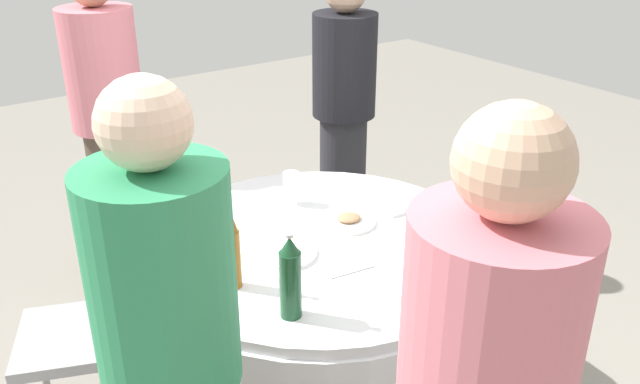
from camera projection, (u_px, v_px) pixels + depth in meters
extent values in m
cylinder|color=white|center=(320.00, 244.00, 2.56)|extent=(1.32, 1.32, 0.04)
cylinder|color=white|center=(320.00, 273.00, 2.61)|extent=(1.35, 1.35, 0.22)
cylinder|color=slate|center=(320.00, 346.00, 2.76)|extent=(0.14, 0.14, 0.48)
cylinder|color=#8C5619|center=(233.00, 259.00, 2.22)|extent=(0.06, 0.06, 0.21)
cone|color=#8C5619|center=(230.00, 220.00, 2.16)|extent=(0.05, 0.05, 0.08)
cylinder|color=black|center=(229.00, 207.00, 2.14)|extent=(0.02, 0.02, 0.01)
cylinder|color=#194728|center=(290.00, 285.00, 2.06)|extent=(0.07, 0.07, 0.23)
cone|color=#194728|center=(290.00, 245.00, 2.00)|extent=(0.06, 0.06, 0.05)
cylinder|color=silver|center=(289.00, 235.00, 1.99)|extent=(0.02, 0.02, 0.01)
cylinder|color=#593314|center=(462.00, 226.00, 2.45)|extent=(0.06, 0.06, 0.19)
cone|color=#593314|center=(465.00, 195.00, 2.39)|extent=(0.05, 0.05, 0.06)
cylinder|color=red|center=(466.00, 186.00, 2.38)|extent=(0.02, 0.02, 0.01)
cylinder|color=white|center=(440.00, 228.00, 2.63)|extent=(0.06, 0.06, 0.00)
cylinder|color=white|center=(440.00, 221.00, 2.62)|extent=(0.01, 0.01, 0.06)
cylinder|color=white|center=(442.00, 205.00, 2.59)|extent=(0.06, 0.06, 0.07)
cylinder|color=white|center=(292.00, 202.00, 2.84)|extent=(0.06, 0.06, 0.00)
cylinder|color=white|center=(291.00, 195.00, 2.83)|extent=(0.01, 0.01, 0.06)
cylinder|color=white|center=(291.00, 181.00, 2.80)|extent=(0.07, 0.07, 0.07)
cylinder|color=white|center=(286.00, 254.00, 2.44)|extent=(0.23, 0.23, 0.02)
cylinder|color=white|center=(349.00, 222.00, 2.67)|extent=(0.21, 0.21, 0.02)
ellipsoid|color=tan|center=(349.00, 218.00, 2.66)|extent=(0.10, 0.09, 0.02)
cube|color=silver|center=(352.00, 272.00, 2.34)|extent=(0.18, 0.04, 0.00)
cube|color=silver|center=(216.00, 253.00, 2.46)|extent=(0.15, 0.13, 0.00)
cube|color=silver|center=(417.00, 288.00, 2.24)|extent=(0.11, 0.16, 0.00)
cube|color=white|center=(396.00, 203.00, 2.81)|extent=(0.18, 0.18, 0.02)
cylinder|color=#D8727F|center=(488.00, 349.00, 1.27)|extent=(0.34, 0.34, 0.56)
sphere|color=#D8AD8C|center=(513.00, 162.00, 1.11)|extent=(0.21, 0.21, 0.21)
cylinder|color=#2D8C59|center=(162.00, 280.00, 1.53)|extent=(0.34, 0.34, 0.55)
sphere|color=beige|center=(144.00, 123.00, 1.37)|extent=(0.20, 0.20, 0.20)
cylinder|color=#4C3F33|center=(122.00, 212.00, 3.40)|extent=(0.26, 0.26, 0.91)
cylinder|color=#D8727F|center=(102.00, 69.00, 3.08)|extent=(0.34, 0.34, 0.56)
cylinder|color=#26262B|center=(343.00, 184.00, 3.81)|extent=(0.26, 0.26, 0.83)
cylinder|color=black|center=(344.00, 65.00, 3.52)|extent=(0.34, 0.34, 0.54)
cube|color=#99999E|center=(74.00, 337.00, 2.48)|extent=(0.52, 0.52, 0.04)
cube|color=#99999E|center=(117.00, 283.00, 2.43)|extent=(0.19, 0.39, 0.42)
cylinder|color=gray|center=(43.00, 365.00, 2.69)|extent=(0.03, 0.03, 0.43)
cylinder|color=gray|center=(130.00, 353.00, 2.76)|extent=(0.03, 0.03, 0.43)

